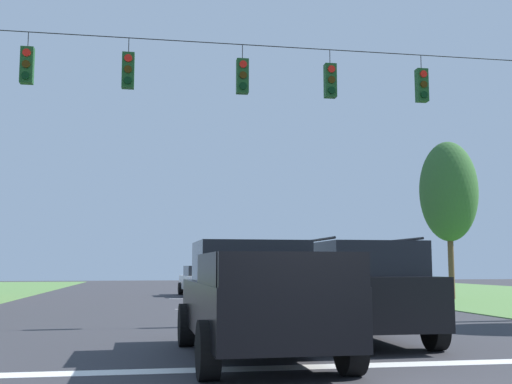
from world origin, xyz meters
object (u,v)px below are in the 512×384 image
at_px(pickup_truck, 255,299).
at_px(tree_roadside_far_right, 449,192).
at_px(overhead_signal_span, 227,149).
at_px(suv_black, 354,288).
at_px(distant_car_crossing_white, 202,280).

relative_size(pickup_truck, tree_roadside_far_right, 0.75).
bearing_deg(tree_roadside_far_right, overhead_signal_span, -137.65).
xyz_separation_m(suv_black, distant_car_crossing_white, (-1.51, 19.86, -0.27)).
bearing_deg(pickup_truck, distant_car_crossing_white, 87.71).
xyz_separation_m(pickup_truck, suv_black, (2.38, 1.91, 0.09)).
relative_size(pickup_truck, suv_black, 1.13).
xyz_separation_m(pickup_truck, tree_roadside_far_right, (11.86, 16.40, 3.97)).
distance_m(overhead_signal_span, suv_black, 5.68).
height_order(pickup_truck, tree_roadside_far_right, tree_roadside_far_right).
height_order(overhead_signal_span, pickup_truck, overhead_signal_span).
distance_m(suv_black, distant_car_crossing_white, 19.92).
bearing_deg(overhead_signal_span, suv_black, -60.68).
bearing_deg(overhead_signal_span, distant_car_crossing_white, 87.61).
relative_size(suv_black, distant_car_crossing_white, 1.09).
relative_size(overhead_signal_span, pickup_truck, 3.32).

